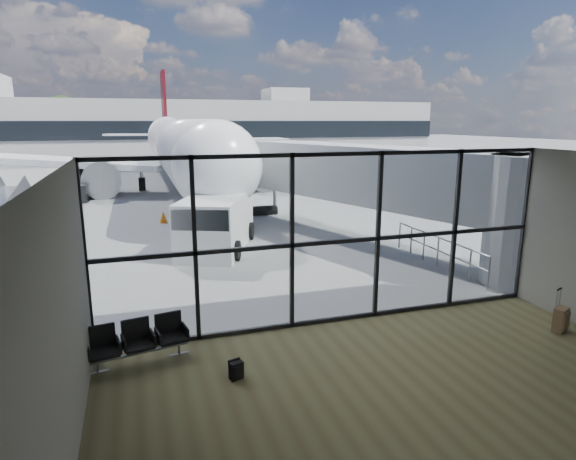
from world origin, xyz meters
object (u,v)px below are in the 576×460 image
belt_loader (74,190)px  service_van (216,222)px  airliner (180,147)px  backpack (236,370)px  seating_row (137,339)px  suitcase (561,319)px

belt_loader → service_van: bearing=-70.1°
airliner → belt_loader: size_ratio=9.40×
backpack → airliner: size_ratio=0.01×
seating_row → belt_loader: bearing=88.1°
airliner → belt_loader: 9.01m
backpack → service_van: 10.55m
seating_row → backpack: bearing=-47.2°
backpack → suitcase: bearing=-19.5°
airliner → service_van: (-0.52, -19.91, -2.07)m
service_van → belt_loader: service_van is taller
airliner → belt_loader: (-7.52, -4.24, -2.56)m
suitcase → airliner: bearing=77.6°
suitcase → belt_loader: bearing=93.6°
backpack → belt_loader: (-5.68, 26.09, 0.46)m
airliner → service_van: bearing=-91.2°
belt_loader → backpack: bearing=-81.9°
suitcase → service_van: size_ratio=0.20×
backpack → suitcase: 8.31m
backpack → belt_loader: size_ratio=0.10×
seating_row → airliner: (3.76, 28.90, 2.69)m
backpack → airliner: airliner is taller
suitcase → airliner: airliner is taller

